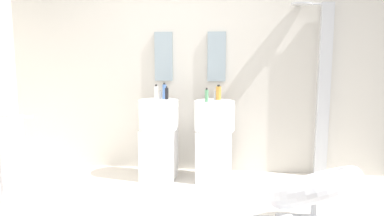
% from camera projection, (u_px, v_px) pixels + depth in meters
% --- Properties ---
extents(rear_partition, '(4.80, 0.10, 2.60)m').
position_uv_depth(rear_partition, '(191.00, 67.00, 4.77)').
color(rear_partition, beige).
rests_on(rear_partition, ground_plane).
extents(pedestal_sink_left, '(0.46, 0.46, 1.03)m').
position_uv_depth(pedestal_sink_left, '(159.00, 137.00, 4.52)').
color(pedestal_sink_left, white).
rests_on(pedestal_sink_left, ground_plane).
extents(pedestal_sink_right, '(0.46, 0.46, 1.03)m').
position_uv_depth(pedestal_sink_right, '(214.00, 138.00, 4.44)').
color(pedestal_sink_right, white).
rests_on(pedestal_sink_right, ground_plane).
extents(vanity_mirror_left, '(0.22, 0.03, 0.60)m').
position_uv_depth(vanity_mirror_left, '(164.00, 57.00, 4.72)').
color(vanity_mirror_left, '#8C9EA8').
extents(vanity_mirror_right, '(0.22, 0.03, 0.60)m').
position_uv_depth(vanity_mirror_right, '(217.00, 57.00, 4.65)').
color(vanity_mirror_right, '#8C9EA8').
extents(shower_column, '(0.49, 0.24, 2.05)m').
position_uv_depth(shower_column, '(322.00, 87.00, 4.50)').
color(shower_column, '#B7BABF').
rests_on(shower_column, ground_plane).
extents(lounge_chair, '(1.10, 1.10, 0.65)m').
position_uv_depth(lounge_chair, '(314.00, 193.00, 3.13)').
color(lounge_chair, '#B7BABF').
rests_on(lounge_chair, ground_plane).
extents(towel_rack, '(0.37, 0.22, 0.95)m').
position_uv_depth(towel_rack, '(13.00, 145.00, 3.59)').
color(towel_rack, '#B7BABF').
rests_on(towel_rack, ground_plane).
extents(soap_bottle_black, '(0.06, 0.06, 0.15)m').
position_uv_depth(soap_bottle_black, '(166.00, 93.00, 4.54)').
color(soap_bottle_black, black).
rests_on(soap_bottle_black, pedestal_sink_left).
extents(soap_bottle_green, '(0.04, 0.04, 0.16)m').
position_uv_depth(soap_bottle_green, '(207.00, 95.00, 4.29)').
color(soap_bottle_green, '#59996B').
rests_on(soap_bottle_green, pedestal_sink_right).
extents(soap_bottle_blue, '(0.05, 0.05, 0.19)m').
position_uv_depth(soap_bottle_blue, '(164.00, 92.00, 4.53)').
color(soap_bottle_blue, '#4C72B7').
rests_on(soap_bottle_blue, pedestal_sink_left).
extents(soap_bottle_amber, '(0.06, 0.06, 0.18)m').
position_uv_depth(soap_bottle_amber, '(219.00, 93.00, 4.48)').
color(soap_bottle_amber, '#C68C38').
rests_on(soap_bottle_amber, pedestal_sink_right).
extents(soap_bottle_white, '(0.04, 0.04, 0.20)m').
position_uv_depth(soap_bottle_white, '(156.00, 94.00, 4.28)').
color(soap_bottle_white, white).
rests_on(soap_bottle_white, pedestal_sink_left).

